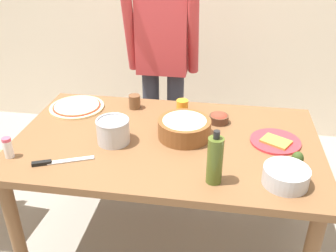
{
  "coord_description": "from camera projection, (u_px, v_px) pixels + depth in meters",
  "views": [
    {
      "loc": [
        0.28,
        -1.69,
        1.77
      ],
      "look_at": [
        0.0,
        0.05,
        0.81
      ],
      "focal_mm": 40.18,
      "sensor_mm": 36.0,
      "label": 1
    }
  ],
  "objects": [
    {
      "name": "chef_knife",
      "position": [
        55.0,
        162.0,
        1.79
      ],
      "size": [
        0.28,
        0.13,
        0.02
      ],
      "color": "silver",
      "rests_on": "dining_table"
    },
    {
      "name": "olive_oil_bottle",
      "position": [
        215.0,
        160.0,
        1.61
      ],
      "size": [
        0.07,
        0.07,
        0.26
      ],
      "color": "#47561E",
      "rests_on": "dining_table"
    },
    {
      "name": "plate_with_slice",
      "position": [
        275.0,
        141.0,
        1.95
      ],
      "size": [
        0.26,
        0.26,
        0.02
      ],
      "color": "red",
      "rests_on": "dining_table"
    },
    {
      "name": "pizza_raw_on_board",
      "position": [
        77.0,
        107.0,
        2.31
      ],
      "size": [
        0.33,
        0.33,
        0.02
      ],
      "color": "beige",
      "rests_on": "dining_table"
    },
    {
      "name": "cup_small_brown",
      "position": [
        135.0,
        102.0,
        2.29
      ],
      "size": [
        0.07,
        0.07,
        0.08
      ],
      "primitive_type": "cylinder",
      "color": "brown",
      "rests_on": "dining_table"
    },
    {
      "name": "person_cook",
      "position": [
        163.0,
        59.0,
        2.58
      ],
      "size": [
        0.49,
        0.25,
        1.62
      ],
      "color": "#2D2D38",
      "rests_on": "ground"
    },
    {
      "name": "avocado",
      "position": [
        298.0,
        159.0,
        1.76
      ],
      "size": [
        0.06,
        0.06,
        0.07
      ],
      "primitive_type": "ellipsoid",
      "color": "#2D4219",
      "rests_on": "dining_table"
    },
    {
      "name": "popcorn_bowl",
      "position": [
        184.0,
        127.0,
        1.98
      ],
      "size": [
        0.28,
        0.28,
        0.11
      ],
      "color": "brown",
      "rests_on": "dining_table"
    },
    {
      "name": "mixing_bowl_steel",
      "position": [
        286.0,
        176.0,
        1.63
      ],
      "size": [
        0.2,
        0.2,
        0.08
      ],
      "color": "#B7B7BC",
      "rests_on": "dining_table"
    },
    {
      "name": "ground",
      "position": [
        167.0,
        243.0,
        2.35
      ],
      "size": [
        8.0,
        8.0,
        0.0
      ],
      "primitive_type": "plane",
      "color": "gray"
    },
    {
      "name": "steel_pot",
      "position": [
        113.0,
        131.0,
        1.93
      ],
      "size": [
        0.17,
        0.17,
        0.13
      ],
      "color": "#B7B7BC",
      "rests_on": "dining_table"
    },
    {
      "name": "dining_table",
      "position": [
        167.0,
        153.0,
        2.03
      ],
      "size": [
        1.6,
        0.96,
        0.76
      ],
      "color": "brown",
      "rests_on": "ground"
    },
    {
      "name": "cup_orange",
      "position": [
        182.0,
        107.0,
        2.23
      ],
      "size": [
        0.07,
        0.07,
        0.08
      ],
      "primitive_type": "cylinder",
      "color": "orange",
      "rests_on": "dining_table"
    },
    {
      "name": "small_sauce_bowl",
      "position": [
        219.0,
        118.0,
        2.13
      ],
      "size": [
        0.11,
        0.11,
        0.06
      ],
      "color": "#4C2D1E",
      "rests_on": "dining_table"
    },
    {
      "name": "salt_shaker",
      "position": [
        8.0,
        147.0,
        1.81
      ],
      "size": [
        0.04,
        0.04,
        0.11
      ],
      "color": "white",
      "rests_on": "dining_table"
    }
  ]
}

